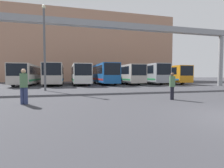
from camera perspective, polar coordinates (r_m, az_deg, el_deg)
building_backdrop at (r=48.65m, az=-7.52°, el=11.15°), size 43.44×12.00×17.02m
overhead_gantry at (r=21.50m, az=2.04°, el=16.26°), size 30.72×0.80×7.67m
bus_slot_0 at (r=28.78m, az=-26.01°, el=3.06°), size 2.50×11.01×2.98m
bus_slot_1 at (r=28.67m, az=-18.21°, el=3.37°), size 2.53×11.80×3.12m
bus_slot_2 at (r=28.44m, az=-10.39°, el=3.42°), size 2.44×11.30×3.08m
bus_slot_3 at (r=28.74m, az=-2.59°, el=3.63°), size 2.49×10.79×3.23m
bus_slot_4 at (r=30.21m, az=4.48°, el=3.45°), size 2.47×11.68×3.10m
bus_slot_5 at (r=31.61m, az=11.22°, el=3.56°), size 2.52×11.50×3.29m
bus_slot_6 at (r=33.29m, az=17.43°, el=3.19°), size 2.46×11.06×3.02m
pedestrian_near_center at (r=9.91m, az=-26.84°, el=-0.44°), size 0.37×0.37×1.80m
pedestrian_near_right at (r=11.15m, az=19.07°, el=-0.41°), size 0.34×0.34×1.63m
lamp_post at (r=18.07m, az=-21.19°, el=11.94°), size 0.36×0.36×8.04m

